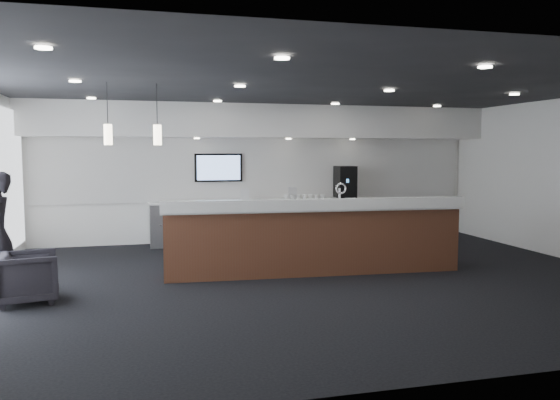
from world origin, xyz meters
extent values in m
plane|color=black|center=(0.00, 0.00, 0.00)|extent=(10.00, 10.00, 0.00)
cube|color=black|center=(0.00, 0.00, 3.00)|extent=(10.00, 8.00, 0.02)
cube|color=white|center=(0.00, 4.00, 1.50)|extent=(10.00, 0.02, 3.00)
cube|color=silver|center=(0.00, 3.55, 2.65)|extent=(10.00, 0.90, 0.70)
cube|color=silver|center=(0.00, 3.97, 1.60)|extent=(9.80, 0.06, 1.40)
cube|color=gray|center=(0.00, 3.64, 0.45)|extent=(5.00, 0.60, 0.90)
cube|color=white|center=(0.00, 3.64, 0.93)|extent=(5.06, 0.66, 0.05)
cylinder|color=silver|center=(-2.00, 3.32, 0.50)|extent=(0.60, 0.02, 0.02)
cylinder|color=silver|center=(-1.00, 3.32, 0.50)|extent=(0.60, 0.02, 0.02)
cylinder|color=silver|center=(0.00, 3.32, 0.50)|extent=(0.60, 0.02, 0.02)
cylinder|color=silver|center=(1.00, 3.32, 0.50)|extent=(0.60, 0.02, 0.02)
cylinder|color=silver|center=(2.00, 3.32, 0.50)|extent=(0.60, 0.02, 0.02)
cube|color=black|center=(-1.00, 3.91, 1.65)|extent=(1.05, 0.07, 0.62)
cube|color=#2D58B6|center=(-1.00, 3.87, 1.65)|extent=(0.95, 0.01, 0.54)
cylinder|color=#FFECC6|center=(-2.40, 0.80, 2.25)|extent=(0.12, 0.12, 0.30)
cylinder|color=#FFECC6|center=(-3.10, 0.80, 2.25)|extent=(0.12, 0.12, 0.30)
cube|color=brown|center=(0.09, 0.45, 0.53)|extent=(4.88, 0.97, 1.05)
cube|color=white|center=(0.09, 0.45, 1.08)|extent=(4.97, 1.06, 0.06)
cube|color=white|center=(0.07, 0.07, 1.17)|extent=(4.93, 0.42, 0.18)
cylinder|color=silver|center=(0.58, 0.52, 1.25)|extent=(0.04, 0.04, 0.28)
torus|color=silver|center=(0.58, 0.46, 1.39)|extent=(0.19, 0.04, 0.19)
cube|color=black|center=(1.88, 3.68, 1.31)|extent=(0.41, 0.47, 0.72)
cube|color=silver|center=(1.88, 3.42, 0.96)|extent=(0.26, 0.12, 0.02)
cube|color=silver|center=(-0.48, 3.56, 1.07)|extent=(0.18, 0.02, 0.25)
cube|color=silver|center=(0.59, 3.57, 1.08)|extent=(0.20, 0.06, 0.27)
imported|color=black|center=(-4.13, -0.36, 0.34)|extent=(0.86, 0.85, 0.68)
imported|color=white|center=(1.29, 3.53, 1.00)|extent=(0.11, 0.11, 0.10)
imported|color=white|center=(1.15, 3.53, 1.00)|extent=(0.15, 0.15, 0.10)
imported|color=white|center=(1.01, 3.53, 1.00)|extent=(0.14, 0.14, 0.10)
imported|color=white|center=(0.87, 3.53, 1.00)|extent=(0.14, 0.14, 0.10)
imported|color=white|center=(0.73, 3.53, 1.00)|extent=(0.15, 0.15, 0.10)
imported|color=white|center=(0.59, 3.53, 1.00)|extent=(0.12, 0.12, 0.10)
imported|color=white|center=(0.45, 3.53, 1.00)|extent=(0.16, 0.16, 0.10)
camera|label=1|loc=(-2.63, -8.07, 2.01)|focal=35.00mm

